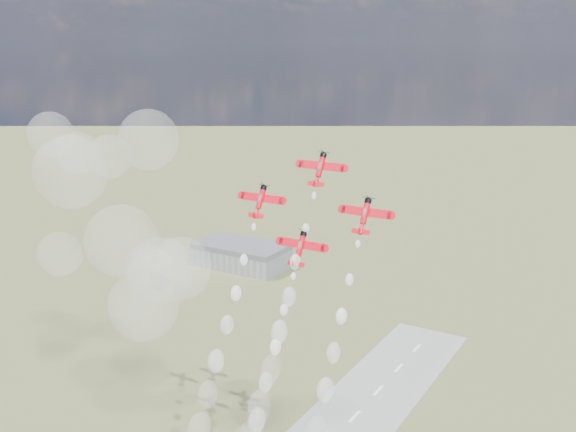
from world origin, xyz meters
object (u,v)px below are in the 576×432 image
(hangar, at_px, (241,255))
(plane_right, at_px, (365,215))
(plane_slot, at_px, (300,248))
(plane_lead, at_px, (320,169))
(plane_left, at_px, (260,201))

(hangar, bearing_deg, plane_right, -48.22)
(plane_slot, bearing_deg, plane_right, 18.72)
(plane_lead, distance_m, plane_slot, 19.15)
(plane_right, relative_size, plane_slot, 1.00)
(hangar, distance_m, plane_slot, 221.83)
(hangar, height_order, plane_right, plane_right)
(plane_left, distance_m, plane_right, 27.36)
(plane_lead, relative_size, plane_right, 1.00)
(hangar, distance_m, plane_left, 213.39)
(plane_lead, height_order, plane_left, plane_lead)
(plane_right, xyz_separation_m, plane_slot, (-13.68, -4.64, -8.38))
(plane_lead, bearing_deg, hangar, 129.77)
(plane_lead, bearing_deg, plane_left, -161.28)
(plane_left, relative_size, plane_right, 1.00)
(plane_lead, xyz_separation_m, plane_left, (-13.68, -4.64, -8.38))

